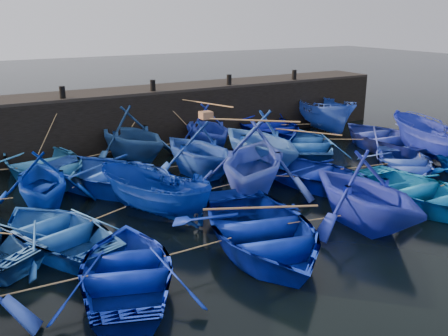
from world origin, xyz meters
TOP-DOWN VIEW (x-y plane):
  - ground at (0.00, 0.00)m, footprint 120.00×120.00m
  - quay_wall at (0.00, 10.50)m, footprint 26.00×2.50m
  - quay_top at (0.00, 10.50)m, footprint 26.00×2.50m
  - bollard_1 at (-4.00, 9.60)m, footprint 0.24×0.24m
  - bollard_2 at (0.00, 9.60)m, footprint 0.24×0.24m
  - bollard_3 at (4.00, 9.60)m, footprint 0.24×0.24m
  - bollard_4 at (8.00, 9.60)m, footprint 0.24×0.24m
  - boat_1 at (-5.44, 7.40)m, footprint 4.59×5.99m
  - boat_2 at (-1.77, 7.88)m, footprint 4.75×5.21m
  - boat_3 at (1.78, 7.78)m, footprint 3.98×4.47m
  - boat_4 at (5.54, 8.51)m, footprint 5.13×6.46m
  - boat_5 at (8.75, 7.91)m, footprint 3.05×5.40m
  - boat_7 at (-6.05, 4.22)m, footprint 3.68×4.14m
  - boat_8 at (-3.56, 4.80)m, footprint 6.57×6.99m
  - boat_9 at (-0.22, 4.69)m, footprint 4.17×4.67m
  - boat_10 at (2.23, 4.23)m, footprint 4.21×4.84m
  - boat_11 at (5.42, 5.15)m, footprint 5.12×5.62m
  - boat_12 at (9.02, 4.00)m, footprint 4.33×5.71m
  - boat_14 at (-6.28, 1.24)m, footprint 4.41×5.22m
  - boat_15 at (-3.28, 1.76)m, footprint 3.30×4.16m
  - boat_16 at (0.44, 1.95)m, footprint 6.44×6.49m
  - boat_17 at (2.94, 1.35)m, footprint 4.34×5.34m
  - boat_18 at (6.79, 0.97)m, footprint 5.01×5.32m
  - boat_19 at (9.20, 1.53)m, footprint 2.20×4.85m
  - boat_21 at (-5.35, -1.69)m, footprint 4.53×5.31m
  - boat_22 at (-1.69, -1.62)m, footprint 5.21×6.40m
  - boat_23 at (1.73, -1.93)m, footprint 3.90×4.47m
  - boat_24 at (4.55, -1.69)m, footprint 3.60×4.99m
  - wooden_crate at (0.08, 4.69)m, footprint 0.44×0.40m
  - mooring_ropes at (0.04, 5.06)m, footprint 17.89×11.68m
  - loose_oars at (1.49, 3.31)m, footprint 9.37×11.48m

SIDE VIEW (x-z plane):
  - ground at x=0.00m, z-range 0.00..0.00m
  - boat_18 at x=6.79m, z-range 0.00..0.90m
  - boat_14 at x=-6.28m, z-range 0.00..0.92m
  - boat_21 at x=-5.35m, z-range 0.00..0.93m
  - boat_11 at x=5.42m, z-range 0.00..0.95m
  - boat_17 at x=2.94m, z-range 0.00..0.97m
  - boat_24 at x=4.55m, z-range 0.00..1.03m
  - boat_12 at x=9.02m, z-range 0.00..1.11m
  - boat_1 at x=-5.44m, z-range 0.00..1.16m
  - boat_22 at x=-1.69m, z-range 0.00..1.17m
  - boat_8 at x=-3.56m, z-range 0.00..1.18m
  - boat_4 at x=5.54m, z-range 0.00..1.21m
  - boat_15 at x=-3.28m, z-range 0.00..1.53m
  - mooring_ropes at x=0.04m, z-range -0.18..1.92m
  - boat_19 at x=9.20m, z-range 0.00..1.82m
  - boat_5 at x=8.75m, z-range 0.00..1.97m
  - boat_7 at x=-6.05m, z-range 0.00..1.99m
  - boat_3 at x=1.78m, z-range 0.00..2.15m
  - boat_9 at x=-0.22m, z-range 0.00..2.22m
  - boat_23 at x=1.73m, z-range 0.00..2.28m
  - boat_2 at x=-1.77m, z-range 0.00..2.35m
  - boat_10 at x=2.23m, z-range 0.00..2.48m
  - quay_wall at x=0.00m, z-range 0.00..2.50m
  - boat_16 at x=0.44m, z-range 0.00..2.59m
  - loose_oars at x=1.49m, z-range 0.90..2.59m
  - wooden_crate at x=0.08m, z-range 2.22..2.49m
  - quay_top at x=0.00m, z-range 2.50..2.62m
  - bollard_1 at x=-4.00m, z-range 2.62..3.12m
  - bollard_2 at x=0.00m, z-range 2.62..3.12m
  - bollard_3 at x=4.00m, z-range 2.62..3.12m
  - bollard_4 at x=8.00m, z-range 2.62..3.12m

